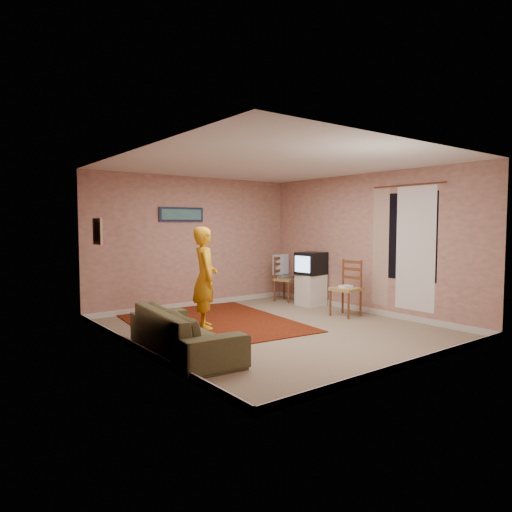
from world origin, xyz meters
TOP-DOWN VIEW (x-y plane):
  - ground at (0.00, 0.00)m, footprint 5.00×5.00m
  - wall_back at (0.00, 2.50)m, footprint 4.50×0.02m
  - wall_front at (0.00, -2.50)m, footprint 4.50×0.02m
  - wall_left at (-2.25, 0.00)m, footprint 0.02×5.00m
  - wall_right at (2.25, 0.00)m, footprint 0.02×5.00m
  - ceiling at (0.00, 0.00)m, footprint 4.50×5.00m
  - baseboard_back at (0.00, 2.49)m, footprint 4.50×0.02m
  - baseboard_front at (0.00, -2.49)m, footprint 4.50×0.02m
  - baseboard_left at (-2.24, 0.00)m, footprint 0.02×5.00m
  - baseboard_right at (2.24, 0.00)m, footprint 0.02×5.00m
  - window at (2.24, -0.90)m, footprint 0.01×1.10m
  - curtain_sheer at (2.23, -1.05)m, footprint 0.01×0.75m
  - curtain_floral at (2.21, -0.35)m, footprint 0.01×0.35m
  - curtain_rod at (2.20, -0.90)m, footprint 0.02×1.40m
  - picture_back at (-0.30, 2.47)m, footprint 0.95×0.04m
  - picture_left at (-2.22, 1.60)m, footprint 0.04×0.38m
  - area_rug at (-0.54, 0.98)m, footprint 2.82×3.37m
  - tv_cabinet at (1.95, 1.16)m, footprint 0.50×0.45m
  - crt_tv at (1.94, 1.16)m, footprint 0.58×0.53m
  - chair_a at (1.89, 1.86)m, footprint 0.54×0.52m
  - dvd_player at (1.89, 1.86)m, footprint 0.34×0.26m
  - blue_throw at (1.89, 2.05)m, footprint 0.42×0.05m
  - chair_b at (1.68, -0.02)m, footprint 0.48×0.50m
  - game_console at (1.68, -0.02)m, footprint 0.23×0.18m
  - sofa at (-1.80, -0.40)m, footprint 0.97×2.09m
  - person at (-0.83, 0.70)m, footprint 0.59×0.70m

SIDE VIEW (x-z plane):
  - ground at x=0.00m, z-range 0.00..0.00m
  - area_rug at x=-0.54m, z-range 0.00..0.02m
  - baseboard_back at x=0.00m, z-range 0.00..0.10m
  - baseboard_front at x=0.00m, z-range 0.00..0.10m
  - baseboard_left at x=-2.24m, z-range 0.00..0.10m
  - baseboard_right at x=2.24m, z-range 0.00..0.10m
  - sofa at x=-1.80m, z-range 0.00..0.59m
  - tv_cabinet at x=1.95m, z-range 0.00..0.63m
  - dvd_player at x=1.89m, z-range 0.49..0.55m
  - game_console at x=1.68m, z-range 0.52..0.56m
  - chair_a at x=1.89m, z-range 0.33..0.85m
  - chair_b at x=1.68m, z-range 0.34..0.89m
  - blue_throw at x=1.89m, z-range 0.56..1.00m
  - person at x=-0.83m, z-range 0.00..1.62m
  - crt_tv at x=1.94m, z-range 0.63..1.09m
  - curtain_sheer at x=2.23m, z-range 0.20..2.30m
  - curtain_floral at x=2.21m, z-range 0.20..2.30m
  - wall_back at x=0.00m, z-range 0.00..2.60m
  - wall_front at x=0.00m, z-range 0.00..2.60m
  - wall_left at x=-2.25m, z-range 0.00..2.60m
  - wall_right at x=2.25m, z-range 0.00..2.60m
  - window at x=2.24m, z-range 0.70..2.20m
  - picture_left at x=-2.22m, z-range 1.34..1.76m
  - picture_back at x=-0.30m, z-range 1.71..1.99m
  - curtain_rod at x=2.20m, z-range 2.31..2.33m
  - ceiling at x=0.00m, z-range 2.59..2.61m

